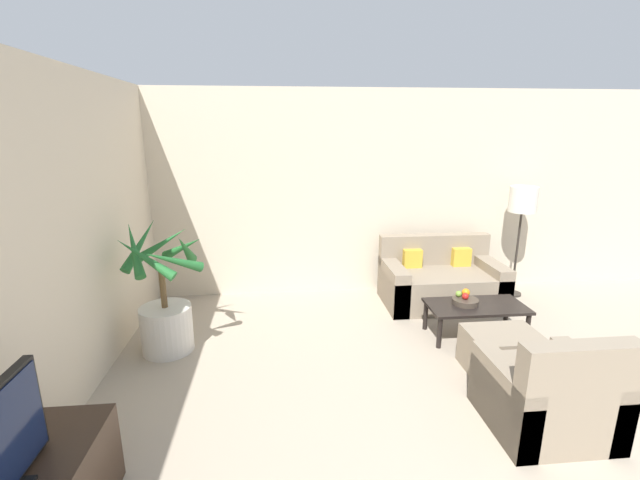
# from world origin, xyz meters

# --- Properties ---
(wall_back) EXTENTS (8.77, 0.06, 2.70)m
(wall_back) POSITION_xyz_m (0.00, 6.21, 1.35)
(wall_back) COLOR beige
(wall_back) RESTS_ON ground_plane
(potted_palm) EXTENTS (0.80, 0.88, 1.36)m
(potted_palm) POSITION_xyz_m (-3.11, 4.70, 0.45)
(potted_palm) COLOR beige
(potted_palm) RESTS_ON ground_plane
(sofa_loveseat) EXTENTS (1.47, 0.85, 0.84)m
(sofa_loveseat) POSITION_xyz_m (0.11, 5.62, 0.28)
(sofa_loveseat) COLOR gray
(sofa_loveseat) RESTS_ON ground_plane
(floor_lamp) EXTENTS (0.35, 0.35, 1.48)m
(floor_lamp) POSITION_xyz_m (1.20, 5.79, 1.25)
(floor_lamp) COLOR #2D2823
(floor_lamp) RESTS_ON ground_plane
(coffee_table) EXTENTS (1.04, 0.52, 0.37)m
(coffee_table) POSITION_xyz_m (0.14, 4.69, 0.32)
(coffee_table) COLOR black
(coffee_table) RESTS_ON ground_plane
(fruit_bowl) EXTENTS (0.28, 0.28, 0.06)m
(fruit_bowl) POSITION_xyz_m (0.03, 4.73, 0.39)
(fruit_bowl) COLOR #42382D
(fruit_bowl) RESTS_ON coffee_table
(apple_red) EXTENTS (0.07, 0.07, 0.07)m
(apple_red) POSITION_xyz_m (0.02, 4.71, 0.46)
(apple_red) COLOR red
(apple_red) RESTS_ON fruit_bowl
(apple_green) EXTENTS (0.07, 0.07, 0.07)m
(apple_green) POSITION_xyz_m (-0.02, 4.79, 0.46)
(apple_green) COLOR olive
(apple_green) RESTS_ON fruit_bowl
(orange_fruit) EXTENTS (0.09, 0.09, 0.09)m
(orange_fruit) POSITION_xyz_m (0.06, 4.80, 0.47)
(orange_fruit) COLOR orange
(orange_fruit) RESTS_ON fruit_bowl
(armchair) EXTENTS (0.83, 0.77, 0.85)m
(armchair) POSITION_xyz_m (0.01, 3.21, 0.28)
(armchair) COLOR gray
(armchair) RESTS_ON ground_plane
(ottoman) EXTENTS (0.66, 0.49, 0.38)m
(ottoman) POSITION_xyz_m (0.08, 4.01, 0.19)
(ottoman) COLOR gray
(ottoman) RESTS_ON ground_plane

